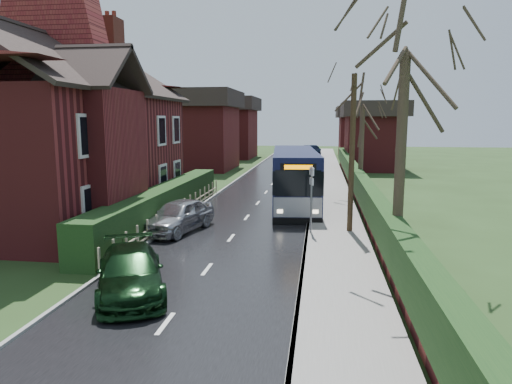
# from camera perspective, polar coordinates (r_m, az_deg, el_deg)

# --- Properties ---
(ground) EXTENTS (140.00, 140.00, 0.00)m
(ground) POSITION_cam_1_polar(r_m,az_deg,el_deg) (16.82, -4.47, -7.52)
(ground) COLOR #2B491F
(ground) RESTS_ON ground
(road) EXTENTS (6.00, 100.00, 0.02)m
(road) POSITION_cam_1_polar(r_m,az_deg,el_deg) (26.41, 0.23, -1.40)
(road) COLOR black
(road) RESTS_ON ground
(pavement) EXTENTS (2.50, 100.00, 0.14)m
(pavement) POSITION_cam_1_polar(r_m,az_deg,el_deg) (26.17, 9.49, -1.49)
(pavement) COLOR slate
(pavement) RESTS_ON ground
(kerb_right) EXTENTS (0.12, 100.00, 0.14)m
(kerb_right) POSITION_cam_1_polar(r_m,az_deg,el_deg) (26.16, 6.86, -1.43)
(kerb_right) COLOR gray
(kerb_right) RESTS_ON ground
(kerb_left) EXTENTS (0.12, 100.00, 0.10)m
(kerb_left) POSITION_cam_1_polar(r_m,az_deg,el_deg) (26.98, -6.21, -1.14)
(kerb_left) COLOR gray
(kerb_left) RESTS_ON ground
(front_hedge) EXTENTS (1.20, 16.00, 1.60)m
(front_hedge) POSITION_cam_1_polar(r_m,az_deg,el_deg) (22.38, -11.49, -1.41)
(front_hedge) COLOR black
(front_hedge) RESTS_ON ground
(picket_fence) EXTENTS (0.10, 16.00, 0.90)m
(picket_fence) POSITION_cam_1_polar(r_m,az_deg,el_deg) (22.21, -9.64, -2.36)
(picket_fence) COLOR tan
(picket_fence) RESTS_ON ground
(right_wall_hedge) EXTENTS (0.60, 50.00, 1.80)m
(right_wall_hedge) POSITION_cam_1_polar(r_m,az_deg,el_deg) (26.10, 12.94, 0.50)
(right_wall_hedge) COLOR maroon
(right_wall_hedge) RESTS_ON ground
(brick_house) EXTENTS (9.30, 14.60, 10.30)m
(brick_house) POSITION_cam_1_polar(r_m,az_deg,el_deg) (23.90, -23.03, 7.33)
(brick_house) COLOR maroon
(brick_house) RESTS_ON ground
(bus) EXTENTS (3.22, 10.35, 3.09)m
(bus) POSITION_cam_1_polar(r_m,az_deg,el_deg) (25.72, 4.83, 1.73)
(bus) COLOR black
(bus) RESTS_ON ground
(car_silver) EXTENTS (2.62, 4.40, 1.40)m
(car_silver) POSITION_cam_1_polar(r_m,az_deg,el_deg) (19.90, -9.66, -2.94)
(car_silver) COLOR #B7B8BD
(car_silver) RESTS_ON ground
(car_green) EXTENTS (3.33, 4.61, 1.24)m
(car_green) POSITION_cam_1_polar(r_m,az_deg,el_deg) (13.25, -15.44, -9.59)
(car_green) COLOR black
(car_green) RESTS_ON ground
(car_distant) EXTENTS (3.25, 4.71, 1.47)m
(car_distant) POSITION_cam_1_polar(r_m,az_deg,el_deg) (61.77, 6.64, 5.18)
(car_distant) COLOR black
(car_distant) RESTS_ON ground
(bus_stop_sign) EXTENTS (0.20, 0.43, 2.90)m
(bus_stop_sign) POSITION_cam_1_polar(r_m,az_deg,el_deg) (18.88, 6.94, 0.21)
(bus_stop_sign) COLOR slate
(bus_stop_sign) RESTS_ON ground
(telegraph_pole) EXTENTS (0.23, 0.85, 6.61)m
(telegraph_pole) POSITION_cam_1_polar(r_m,az_deg,el_deg) (19.26, 11.90, 4.56)
(telegraph_pole) COLOR black
(telegraph_pole) RESTS_ON ground
(tree_right_near) EXTENTS (4.48, 4.48, 9.68)m
(tree_right_near) POSITION_cam_1_polar(r_m,az_deg,el_deg) (15.02, 18.30, 17.98)
(tree_right_near) COLOR #352A1F
(tree_right_near) RESTS_ON ground
(tree_right_far) EXTENTS (4.14, 4.14, 7.99)m
(tree_right_far) POSITION_cam_1_polar(r_m,az_deg,el_deg) (28.67, 13.23, 11.15)
(tree_right_far) COLOR #382B21
(tree_right_far) RESTS_ON ground
(tree_house_side) EXTENTS (4.31, 4.31, 9.80)m
(tree_house_side) POSITION_cam_1_polar(r_m,az_deg,el_deg) (36.20, -18.28, 12.58)
(tree_house_side) COLOR #3B3023
(tree_house_side) RESTS_ON ground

